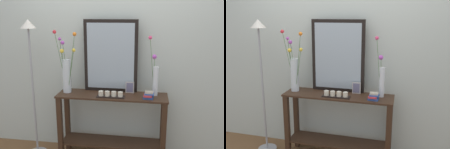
% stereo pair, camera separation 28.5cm
% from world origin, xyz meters
% --- Properties ---
extents(wall_back, '(6.40, 0.08, 2.70)m').
position_xyz_m(wall_back, '(0.00, 0.29, 1.35)').
color(wall_back, beige).
rests_on(wall_back, ground).
extents(console_table, '(1.28, 0.35, 0.83)m').
position_xyz_m(console_table, '(0.00, 0.00, 0.50)').
color(console_table, '#382316').
rests_on(console_table, ground).
extents(mirror_leaning, '(0.64, 0.03, 0.86)m').
position_xyz_m(mirror_leaning, '(-0.04, 0.14, 1.26)').
color(mirror_leaning, black).
rests_on(mirror_leaning, console_table).
extents(tall_vase_left, '(0.30, 0.23, 0.74)m').
position_xyz_m(tall_vase_left, '(-0.54, 0.01, 1.07)').
color(tall_vase_left, silver).
rests_on(tall_vase_left, console_table).
extents(vase_right, '(0.13, 0.09, 0.68)m').
position_xyz_m(vase_right, '(0.49, 0.06, 1.05)').
color(vase_right, silver).
rests_on(vase_right, console_table).
extents(candle_tray, '(0.32, 0.09, 0.07)m').
position_xyz_m(candle_tray, '(-0.00, -0.09, 0.86)').
color(candle_tray, black).
rests_on(candle_tray, console_table).
extents(picture_frame_small, '(0.10, 0.01, 0.14)m').
position_xyz_m(picture_frame_small, '(0.20, 0.10, 0.90)').
color(picture_frame_small, '#B7B2AD').
rests_on(picture_frame_small, console_table).
extents(book_stack, '(0.12, 0.10, 0.08)m').
position_xyz_m(book_stack, '(0.42, -0.07, 0.86)').
color(book_stack, '#2D519E').
rests_on(book_stack, console_table).
extents(floor_lamp, '(0.24, 0.24, 1.68)m').
position_xyz_m(floor_lamp, '(-0.96, -0.04, 1.14)').
color(floor_lamp, '#9E9EA3').
rests_on(floor_lamp, ground).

